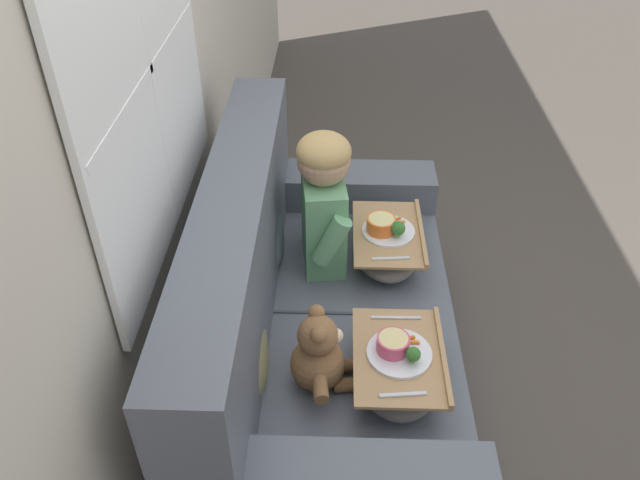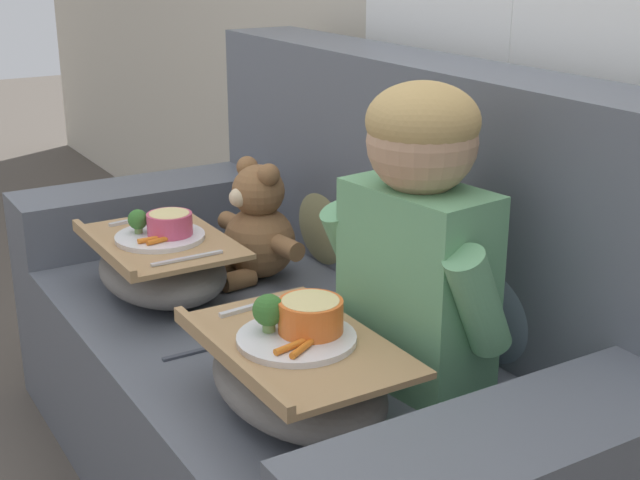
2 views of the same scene
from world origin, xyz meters
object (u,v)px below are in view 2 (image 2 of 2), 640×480
at_px(couch, 336,353).
at_px(lap_tray_teddy, 162,265).
at_px(throw_pillow_behind_child, 503,282).
at_px(throw_pillow_behind_teddy, 334,204).
at_px(child_figure, 419,224).
at_px(teddy_bear, 258,228).
at_px(lap_tray_child, 297,373).

relative_size(couch, lap_tray_teddy, 4.17).
relative_size(couch, throw_pillow_behind_child, 5.04).
relative_size(throw_pillow_behind_child, throw_pillow_behind_teddy, 1.02).
xyz_separation_m(child_figure, teddy_bear, (-0.65, -0.00, -0.19)).
height_order(child_figure, lap_tray_child, child_figure).
bearing_deg(throw_pillow_behind_child, lap_tray_teddy, -143.44).
distance_m(teddy_bear, lap_tray_teddy, 0.26).
height_order(couch, throw_pillow_behind_teddy, couch).
bearing_deg(lap_tray_child, throw_pillow_behind_child, 89.91).
bearing_deg(couch, throw_pillow_behind_teddy, 148.94).
height_order(lap_tray_child, lap_tray_teddy, lap_tray_child).
relative_size(throw_pillow_behind_teddy, child_figure, 0.58).
height_order(couch, teddy_bear, couch).
xyz_separation_m(throw_pillow_behind_teddy, child_figure, (0.65, -0.22, 0.16)).
xyz_separation_m(lap_tray_child, lap_tray_teddy, (-0.65, -0.00, -0.00)).
bearing_deg(throw_pillow_behind_child, lap_tray_child, -90.09).
relative_size(couch, throw_pillow_behind_teddy, 5.15).
xyz_separation_m(throw_pillow_behind_child, child_figure, (0.00, -0.22, 0.16)).
distance_m(throw_pillow_behind_child, child_figure, 0.28).
xyz_separation_m(throw_pillow_behind_teddy, teddy_bear, (0.00, -0.23, -0.03)).
xyz_separation_m(teddy_bear, lap_tray_child, (0.65, -0.26, -0.05)).
distance_m(throw_pillow_behind_teddy, teddy_bear, 0.23).
xyz_separation_m(throw_pillow_behind_child, lap_tray_teddy, (-0.65, -0.48, -0.08)).
bearing_deg(throw_pillow_behind_child, throw_pillow_behind_teddy, 180.00).
bearing_deg(child_figure, lap_tray_teddy, -158.12).
relative_size(throw_pillow_behind_child, lap_tray_teddy, 0.83).
bearing_deg(lap_tray_child, lap_tray_teddy, -179.95).
relative_size(teddy_bear, lap_tray_child, 0.75).
bearing_deg(lap_tray_teddy, throw_pillow_behind_teddy, 90.02).
relative_size(child_figure, teddy_bear, 1.77).
distance_m(throw_pillow_behind_child, lap_tray_teddy, 0.82).
bearing_deg(child_figure, throw_pillow_behind_teddy, 161.24).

